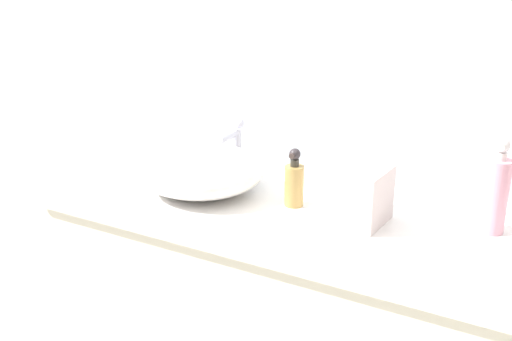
# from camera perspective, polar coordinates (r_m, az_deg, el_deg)

# --- Properties ---
(bathroom_wall_rear) EXTENTS (6.00, 0.06, 2.60)m
(bathroom_wall_rear) POSITION_cam_1_polar(r_m,az_deg,el_deg) (1.78, 9.34, 13.25)
(bathroom_wall_rear) COLOR silver
(bathroom_wall_rear) RESTS_ON ground
(sink_basin) EXTENTS (0.35, 0.34, 0.12)m
(sink_basin) POSITION_cam_1_polar(r_m,az_deg,el_deg) (1.66, -5.28, 0.08)
(sink_basin) COLOR white
(sink_basin) RESTS_ON vanity_counter
(faucet) EXTENTS (0.03, 0.13, 0.15)m
(faucet) POSITION_cam_1_polar(r_m,az_deg,el_deg) (1.80, -2.01, 2.72)
(faucet) COLOR silver
(faucet) RESTS_ON vanity_counter
(soap_dispenser) EXTENTS (0.06, 0.06, 0.23)m
(soap_dispenser) POSITION_cam_1_polar(r_m,az_deg,el_deg) (1.51, 21.59, -1.90)
(soap_dispenser) COLOR pink
(soap_dispenser) RESTS_ON vanity_counter
(lotion_bottle) EXTENTS (0.05, 0.05, 0.16)m
(lotion_bottle) POSITION_cam_1_polar(r_m,az_deg,el_deg) (1.56, 3.61, -1.11)
(lotion_bottle) COLOR #A88647
(lotion_bottle) RESTS_ON vanity_counter
(tissue_box) EXTENTS (0.15, 0.15, 0.18)m
(tissue_box) POSITION_cam_1_polar(r_m,az_deg,el_deg) (1.48, 9.50, -1.96)
(tissue_box) COLOR beige
(tissue_box) RESTS_ON vanity_counter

